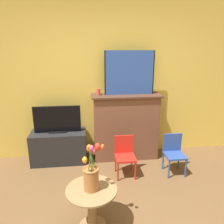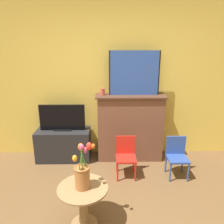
# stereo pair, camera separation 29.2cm
# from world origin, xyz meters

# --- Properties ---
(wall_back) EXTENTS (8.00, 0.06, 2.70)m
(wall_back) POSITION_xyz_m (0.00, 2.13, 1.35)
(wall_back) COLOR #EAC651
(wall_back) RESTS_ON ground
(fireplace_mantel) EXTENTS (1.13, 0.42, 1.12)m
(fireplace_mantel) POSITION_xyz_m (0.32, 1.91, 0.57)
(fireplace_mantel) COLOR brown
(fireplace_mantel) RESTS_ON ground
(painting) EXTENTS (0.81, 0.03, 0.70)m
(painting) POSITION_xyz_m (0.37, 1.92, 1.47)
(painting) COLOR black
(painting) RESTS_ON fireplace_mantel
(mantel_candle) EXTENTS (0.07, 0.07, 0.11)m
(mantel_candle) POSITION_xyz_m (-0.14, 1.91, 1.17)
(mantel_candle) COLOR #CC4C3D
(mantel_candle) RESTS_ON fireplace_mantel
(tv_stand) EXTENTS (0.89, 0.42, 0.53)m
(tv_stand) POSITION_xyz_m (-0.81, 1.87, 0.26)
(tv_stand) COLOR #232326
(tv_stand) RESTS_ON ground
(tv_monitor) EXTENTS (0.75, 0.12, 0.44)m
(tv_monitor) POSITION_xyz_m (-0.81, 1.88, 0.74)
(tv_monitor) COLOR black
(tv_monitor) RESTS_ON tv_stand
(chair_red) EXTENTS (0.29, 0.29, 0.59)m
(chair_red) POSITION_xyz_m (0.21, 1.36, 0.34)
(chair_red) COLOR red
(chair_red) RESTS_ON ground
(chair_blue) EXTENTS (0.29, 0.29, 0.59)m
(chair_blue) POSITION_xyz_m (0.96, 1.34, 0.34)
(chair_blue) COLOR #2D4C99
(chair_blue) RESTS_ON ground
(side_table) EXTENTS (0.53, 0.53, 0.48)m
(side_table) POSITION_xyz_m (-0.31, 0.37, 0.31)
(side_table) COLOR #99754C
(side_table) RESTS_ON ground
(vase_tulips) EXTENTS (0.22, 0.18, 0.51)m
(vase_tulips) POSITION_xyz_m (-0.31, 0.38, 0.65)
(vase_tulips) COLOR #AD6B38
(vase_tulips) RESTS_ON side_table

